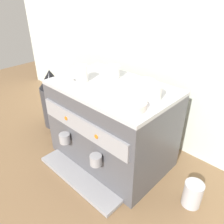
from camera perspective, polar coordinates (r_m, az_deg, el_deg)
name	(u,v)px	position (r m, az deg, el deg)	size (l,w,h in m)	color
ground_plane	(112,156)	(1.35, 0.00, -11.13)	(4.00, 4.00, 0.00)	brown
tiled_backsplash_wall	(155,46)	(1.33, 10.85, 16.25)	(2.80, 0.03, 1.17)	silver
espresso_machine	(111,125)	(1.22, -0.15, -3.27)	(0.62, 0.51, 0.45)	#4C4C51
ceramic_cup_0	(154,92)	(0.98, 10.64, 4.94)	(0.07, 0.10, 0.07)	white
ceramic_cup_1	(113,72)	(1.20, 0.33, 10.25)	(0.07, 0.11, 0.07)	white
ceramic_cup_2	(81,74)	(1.16, -7.97, 9.65)	(0.08, 0.09, 0.08)	white
ceramic_bowl_0	(143,85)	(1.08, 7.97, 6.81)	(0.12, 0.12, 0.04)	beige
ceramic_bowl_1	(131,105)	(0.90, 4.92, 1.81)	(0.13, 0.13, 0.03)	beige
coffee_grinder	(53,99)	(1.59, -14.71, 3.24)	(0.16, 0.16, 0.41)	#333338
milk_pitcher	(193,194)	(1.14, 19.78, -19.02)	(0.09, 0.09, 0.13)	#B7B7BC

